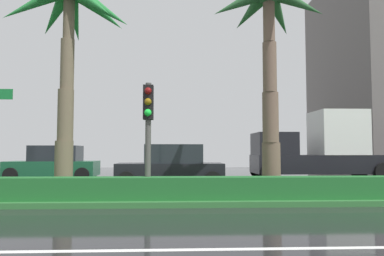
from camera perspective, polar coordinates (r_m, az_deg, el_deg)
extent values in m
cube|color=black|center=(13.07, -17.34, -9.98)|extent=(90.00, 42.00, 0.10)
cube|color=#2D6B33|center=(12.10, -18.55, -9.89)|extent=(85.50, 4.00, 0.15)
cube|color=#1E6028|center=(10.73, -20.58, -8.68)|extent=(76.50, 0.70, 0.60)
cylinder|color=brown|center=(12.33, -19.01, -5.63)|extent=(0.56, 0.56, 1.62)
cylinder|color=brown|center=(12.40, -18.77, 1.88)|extent=(0.49, 0.49, 1.62)
cylinder|color=brown|center=(12.68, -18.53, 9.19)|extent=(0.42, 0.42, 1.62)
cylinder|color=brown|center=(13.15, -18.29, 16.08)|extent=(0.36, 0.36, 1.62)
cone|color=#237A35|center=(12.96, -14.10, 17.60)|extent=(2.25, 0.72, 1.73)
cone|color=#237A35|center=(13.85, -14.27, 17.16)|extent=(2.02, 2.08, 1.35)
cone|color=#237A35|center=(14.17, -17.53, 15.99)|extent=(0.77, 2.30, 1.66)
cone|color=#237A35|center=(14.15, -20.01, 16.29)|extent=(1.89, 2.12, 1.57)
cone|color=#237A35|center=(13.44, -22.66, 17.29)|extent=(2.32, 0.84, 1.62)
cone|color=#237A35|center=(12.55, -15.50, 18.30)|extent=(2.10, 1.77, 1.75)
cylinder|color=brown|center=(11.83, 12.04, -5.99)|extent=(0.56, 0.56, 1.56)
cylinder|color=brown|center=(11.81, 11.91, 1.60)|extent=(0.50, 0.50, 1.56)
cylinder|color=brown|center=(11.99, 11.79, 9.08)|extent=(0.43, 0.43, 1.56)
cylinder|color=brown|center=(12.38, 11.67, 16.21)|extent=(0.36, 0.36, 1.56)
cone|color=#2A5D30|center=(12.75, 15.56, 18.05)|extent=(1.94, 0.62, 1.28)
cone|color=#2A5D30|center=(13.19, 13.01, 16.71)|extent=(1.57, 1.83, 1.48)
cone|color=#2A5D30|center=(13.17, 9.09, 17.32)|extent=(1.37, 1.98, 1.25)
cone|color=#2A5D30|center=(12.47, 7.53, 18.53)|extent=(1.98, 0.77, 1.25)
cylinder|color=#4C4C47|center=(10.43, -6.73, -1.86)|extent=(0.16, 0.16, 3.21)
cube|color=black|center=(10.51, -6.68, 3.89)|extent=(0.28, 0.32, 0.96)
sphere|color=maroon|center=(10.39, -6.74, 5.65)|extent=(0.20, 0.20, 0.20)
sphere|color=#7F600F|center=(10.34, -6.75, 4.01)|extent=(0.20, 0.20, 0.20)
sphere|color=#1EEA3F|center=(10.31, -6.76, 2.36)|extent=(0.20, 0.20, 0.20)
cube|color=#195133|center=(19.70, -20.51, -5.80)|extent=(4.30, 1.76, 0.72)
cube|color=#1E2328|center=(19.63, -20.04, -3.66)|extent=(2.30, 1.58, 0.76)
cylinder|color=black|center=(19.44, -26.01, -6.47)|extent=(0.68, 0.22, 0.68)
cylinder|color=black|center=(21.11, -24.06, -6.26)|extent=(0.68, 0.22, 0.68)
cylinder|color=black|center=(18.39, -16.46, -6.87)|extent=(0.68, 0.22, 0.68)
cylinder|color=black|center=(20.14, -15.23, -6.59)|extent=(0.68, 0.22, 0.68)
cube|color=black|center=(15.34, -3.37, -6.72)|extent=(4.30, 1.76, 0.72)
cube|color=#1E2328|center=(15.31, -2.80, -3.96)|extent=(2.30, 1.58, 0.76)
cylinder|color=black|center=(14.57, -9.98, -7.87)|extent=(0.68, 0.22, 0.68)
cylinder|color=black|center=(16.36, -9.17, -7.40)|extent=(0.68, 0.22, 0.68)
cylinder|color=black|center=(14.53, 3.16, -7.93)|extent=(0.68, 0.22, 0.68)
cylinder|color=black|center=(16.32, 2.52, -7.45)|extent=(0.68, 0.22, 0.68)
cube|color=black|center=(19.73, 18.63, -5.23)|extent=(6.40, 2.30, 0.90)
cube|color=black|center=(19.04, 12.38, -2.39)|extent=(1.90, 2.21, 1.10)
cube|color=silver|center=(20.14, 21.33, -0.72)|extent=(2.30, 2.35, 2.20)
cylinder|color=black|center=(17.80, 11.85, -6.67)|extent=(0.92, 0.30, 0.92)
cylinder|color=black|center=(20.07, 10.18, -6.33)|extent=(0.92, 0.30, 0.92)
cylinder|color=black|center=(19.84, 27.22, -6.02)|extent=(0.92, 0.30, 0.92)
cylinder|color=black|center=(21.91, 24.16, -5.83)|extent=(0.92, 0.30, 0.92)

